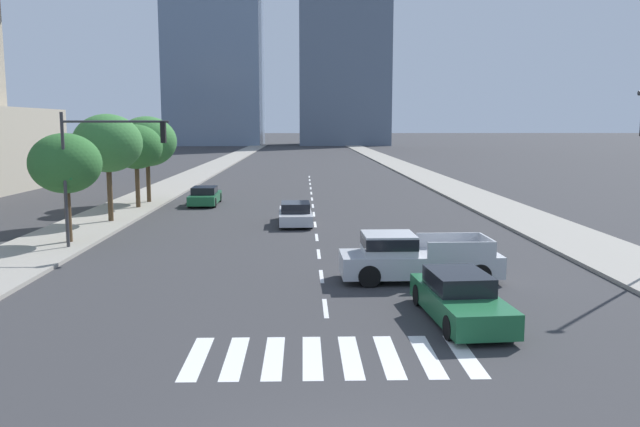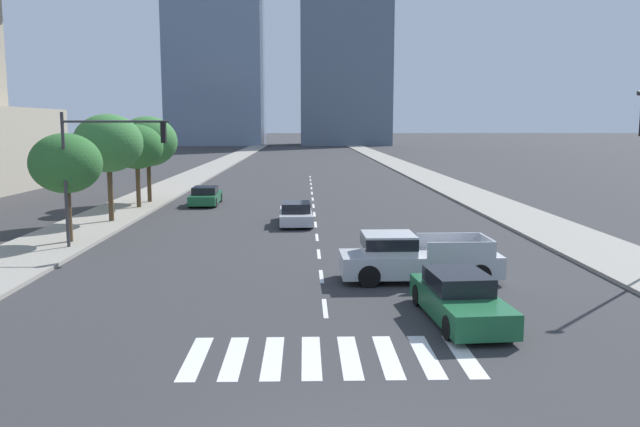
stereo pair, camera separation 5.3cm
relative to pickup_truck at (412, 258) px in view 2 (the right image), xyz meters
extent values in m
cube|color=gray|center=(8.90, 17.25, -0.74)|extent=(4.00, 260.00, 0.15)
cube|color=gray|center=(-15.15, 17.25, -0.74)|extent=(4.00, 260.00, 0.15)
cube|color=silver|center=(-6.28, -7.32, -0.81)|extent=(0.45, 2.84, 0.01)
cube|color=silver|center=(-5.38, -7.32, -0.81)|extent=(0.45, 2.84, 0.01)
cube|color=silver|center=(-4.48, -7.32, -0.81)|extent=(0.45, 2.84, 0.01)
cube|color=silver|center=(-3.58, -7.32, -0.81)|extent=(0.45, 2.84, 0.01)
cube|color=silver|center=(-2.68, -7.32, -0.81)|extent=(0.45, 2.84, 0.01)
cube|color=silver|center=(-1.78, -7.32, -0.81)|extent=(0.45, 2.84, 0.01)
cube|color=silver|center=(-0.88, -7.32, -0.81)|extent=(0.45, 2.84, 0.01)
cube|color=silver|center=(0.02, -7.32, -0.81)|extent=(0.45, 2.84, 0.01)
cube|color=silver|center=(-3.13, -3.32, -0.81)|extent=(0.14, 2.00, 0.01)
cube|color=silver|center=(-3.13, 0.68, -0.81)|extent=(0.14, 2.00, 0.01)
cube|color=silver|center=(-3.13, 4.68, -0.81)|extent=(0.14, 2.00, 0.01)
cube|color=silver|center=(-3.13, 8.68, -0.81)|extent=(0.14, 2.00, 0.01)
cube|color=silver|center=(-3.13, 12.68, -0.81)|extent=(0.14, 2.00, 0.01)
cube|color=silver|center=(-3.13, 16.68, -0.81)|extent=(0.14, 2.00, 0.01)
cube|color=silver|center=(-3.13, 20.68, -0.81)|extent=(0.14, 2.00, 0.01)
cube|color=silver|center=(-3.13, 24.68, -0.81)|extent=(0.14, 2.00, 0.01)
cube|color=silver|center=(-3.13, 28.68, -0.81)|extent=(0.14, 2.00, 0.01)
cube|color=silver|center=(-3.13, 32.68, -0.81)|extent=(0.14, 2.00, 0.01)
cube|color=silver|center=(-3.13, 36.68, -0.81)|extent=(0.14, 2.00, 0.01)
cube|color=silver|center=(-3.13, 40.68, -0.81)|extent=(0.14, 2.00, 0.01)
cube|color=silver|center=(-3.13, 44.68, -0.81)|extent=(0.14, 2.00, 0.01)
cube|color=#B7BABF|center=(0.27, 0.01, -0.22)|extent=(5.54, 2.05, 0.75)
cube|color=#B7BABF|center=(-0.83, -0.02, 0.51)|extent=(1.80, 1.81, 0.70)
cube|color=black|center=(-0.83, -0.02, 0.59)|extent=(1.82, 1.85, 0.39)
cube|color=#B7BABF|center=(1.50, -0.90, 0.43)|extent=(2.31, 0.13, 0.55)
cube|color=#B7BABF|center=(1.46, 0.96, 0.43)|extent=(2.31, 0.13, 0.55)
cube|color=#B7BABF|center=(2.64, 0.06, 0.43)|extent=(0.12, 1.86, 0.55)
cylinder|color=black|center=(-1.58, -0.90, -0.43)|extent=(0.77, 0.28, 0.76)
cylinder|color=black|center=(-1.61, 0.83, -0.43)|extent=(0.77, 0.28, 0.76)
cylinder|color=black|center=(2.16, -0.82, -0.43)|extent=(0.77, 0.28, 0.76)
cylinder|color=black|center=(2.12, 0.91, -0.43)|extent=(0.77, 0.28, 0.76)
cube|color=#1E6038|center=(0.57, -4.61, -0.32)|extent=(2.05, 4.72, 0.66)
cube|color=black|center=(0.55, -4.38, 0.26)|extent=(1.65, 2.18, 0.51)
cylinder|color=black|center=(1.45, -6.11, -0.49)|extent=(0.27, 0.65, 0.64)
cylinder|color=black|center=(-0.08, -6.23, -0.49)|extent=(0.27, 0.65, 0.64)
cylinder|color=black|center=(1.21, -2.99, -0.49)|extent=(0.27, 0.65, 0.64)
cylinder|color=black|center=(-0.32, -3.11, -0.49)|extent=(0.27, 0.65, 0.64)
cube|color=#1E6038|center=(-10.43, 21.55, -0.35)|extent=(1.85, 4.55, 0.60)
cube|color=black|center=(-10.43, 21.33, 0.19)|extent=(1.59, 2.06, 0.48)
cylinder|color=black|center=(-11.25, 23.08, -0.49)|extent=(0.23, 0.64, 0.64)
cylinder|color=black|center=(-9.66, 23.11, -0.49)|extent=(0.23, 0.64, 0.64)
cylinder|color=black|center=(-11.20, 20.00, -0.49)|extent=(0.23, 0.64, 0.64)
cylinder|color=black|center=(-9.61, 20.03, -0.49)|extent=(0.23, 0.64, 0.64)
cube|color=#B7BABF|center=(-4.21, 12.91, -0.37)|extent=(1.87, 4.67, 0.56)
cube|color=black|center=(-4.20, 12.67, 0.16)|extent=(1.59, 2.12, 0.50)
cylinder|color=black|center=(-5.03, 14.46, -0.49)|extent=(0.24, 0.65, 0.64)
cylinder|color=black|center=(-3.47, 14.50, -0.49)|extent=(0.24, 0.65, 0.64)
cylinder|color=black|center=(-4.94, 11.31, -0.49)|extent=(0.24, 0.65, 0.64)
cylinder|color=black|center=(-3.38, 11.36, -0.49)|extent=(0.24, 0.65, 0.64)
cylinder|color=#333335|center=(-13.95, 5.79, 2.23)|extent=(0.14, 0.14, 5.77)
cylinder|color=#333335|center=(-11.70, 5.79, 4.71)|extent=(4.50, 0.10, 0.10)
cube|color=black|center=(-9.70, 5.79, 4.26)|extent=(0.20, 0.28, 0.90)
sphere|color=red|center=(-9.70, 5.79, 4.56)|extent=(0.18, 0.18, 0.18)
sphere|color=orange|center=(-9.70, 5.79, 4.26)|extent=(0.18, 0.18, 0.18)
sphere|color=green|center=(-9.70, 5.79, 3.96)|extent=(0.18, 0.18, 0.18)
cube|color=#19662D|center=(-13.95, 5.79, 2.34)|extent=(0.60, 0.04, 0.18)
cylinder|color=#4C3823|center=(-14.35, 7.04, 0.48)|extent=(0.28, 0.28, 2.28)
ellipsoid|color=#2D662D|center=(-14.35, 7.04, 2.88)|extent=(3.15, 3.15, 2.68)
cylinder|color=#4C3823|center=(-14.35, 13.35, 0.72)|extent=(0.28, 0.28, 2.77)
ellipsoid|color=#387538|center=(-14.35, 13.35, 3.59)|extent=(3.70, 3.70, 3.14)
cylinder|color=#4C3823|center=(-14.35, 19.22, 0.60)|extent=(0.28, 0.28, 2.53)
ellipsoid|color=#2D662D|center=(-14.35, 19.22, 3.19)|extent=(3.31, 3.31, 2.81)
cylinder|color=#4C3823|center=(-14.35, 22.12, 0.60)|extent=(0.28, 0.28, 2.52)
ellipsoid|color=#387538|center=(-14.35, 22.12, 3.45)|extent=(3.98, 3.98, 3.39)
camera|label=1|loc=(-3.78, -21.64, 4.59)|focal=35.83mm
camera|label=2|loc=(-3.72, -21.64, 4.59)|focal=35.83mm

